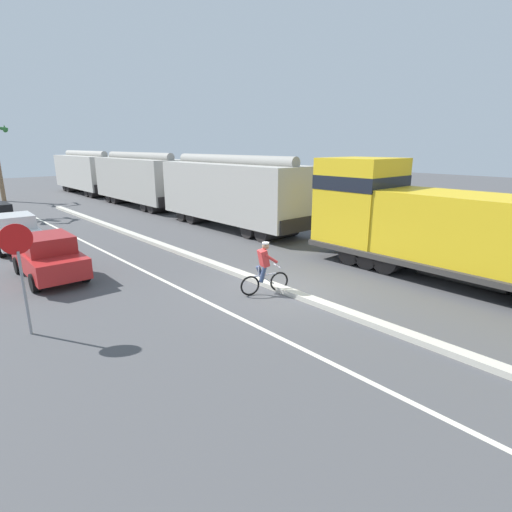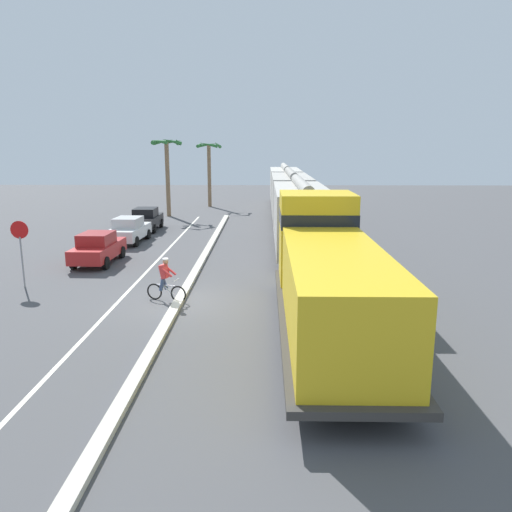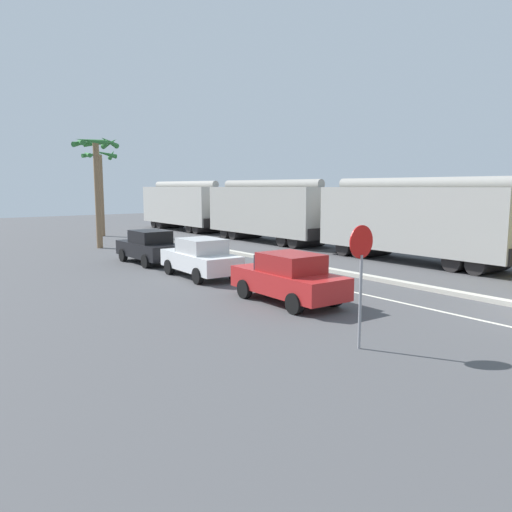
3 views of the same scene
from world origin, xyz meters
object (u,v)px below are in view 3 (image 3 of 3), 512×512
parked_car_red (288,278)px  parked_car_black (149,247)px  stop_sign (361,263)px  hopper_car_middle (269,211)px  palm_tree_far (97,165)px  palm_tree_near (100,176)px  hopper_car_lead (417,221)px  hopper_car_trailing (185,206)px  parked_car_white (201,258)px

parked_car_red → parked_car_black: bearing=89.8°
parked_car_red → stop_sign: bearing=-111.0°
hopper_car_middle → parked_car_black: bearing=-159.9°
parked_car_red → parked_car_black: same height
palm_tree_far → palm_tree_near: bearing=68.7°
hopper_car_lead → hopper_car_trailing: size_ratio=1.00×
hopper_car_trailing → palm_tree_near: size_ratio=1.64×
palm_tree_near → palm_tree_far: palm_tree_far is taller
hopper_car_lead → palm_tree_near: 23.70m
hopper_car_middle → stop_sign: bearing=-123.3°
parked_car_black → parked_car_white: bearing=-89.5°
stop_sign → palm_tree_far: size_ratio=0.43×
parked_car_black → palm_tree_near: (2.98, 14.58, 3.70)m
parked_car_white → parked_car_red: bearing=-90.9°
parked_car_white → parked_car_black: (-0.05, 4.79, 0.00)m
parked_car_black → palm_tree_near: bearing=78.4°
hopper_car_lead → palm_tree_near: (-7.60, 22.32, 2.44)m
hopper_car_middle → parked_car_black: (-10.58, -3.87, -1.26)m
parked_car_white → palm_tree_near: palm_tree_near is taller
parked_car_red → stop_sign: stop_sign is taller
hopper_car_lead → parked_car_red: (-10.62, -2.72, -1.26)m
hopper_car_middle → palm_tree_far: 11.36m
palm_tree_near → palm_tree_far: (-2.76, -7.08, 0.47)m
parked_car_white → parked_car_black: 4.79m
hopper_car_trailing → hopper_car_lead: bearing=-90.0°
parked_car_white → palm_tree_near: size_ratio=0.66×
hopper_car_trailing → parked_car_red: hopper_car_trailing is taller
parked_car_black → palm_tree_near: size_ratio=0.65×
parked_car_black → stop_sign: 15.12m
stop_sign → palm_tree_near: bearing=80.9°
parked_car_red → parked_car_white: size_ratio=0.99×
hopper_car_lead → palm_tree_far: size_ratio=1.59×
hopper_car_lead → stop_sign: bearing=-149.6°
palm_tree_near → hopper_car_lead: bearing=-71.2°
hopper_car_middle → parked_car_black: hopper_car_middle is taller
parked_car_black → palm_tree_far: size_ratio=0.63×
parked_car_black → hopper_car_lead: bearing=-36.2°
hopper_car_middle → hopper_car_trailing: size_ratio=1.00×
parked_car_red → hopper_car_lead: bearing=14.4°
hopper_car_middle → hopper_car_trailing: 11.60m
hopper_car_middle → stop_sign: hopper_car_middle is taller
hopper_car_middle → parked_car_red: (-10.62, -14.32, -1.26)m
hopper_car_lead → hopper_car_trailing: same height
hopper_car_middle → palm_tree_far: size_ratio=1.59×
palm_tree_far → parked_car_black: bearing=-91.7°
hopper_car_lead → palm_tree_far: (-10.36, 15.24, 2.92)m
hopper_car_middle → stop_sign: (-12.35, -18.83, -0.05)m
parked_car_black → stop_sign: bearing=-96.8°
parked_car_black → stop_sign: (-1.77, -14.97, 1.21)m
hopper_car_lead → parked_car_black: size_ratio=2.51×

